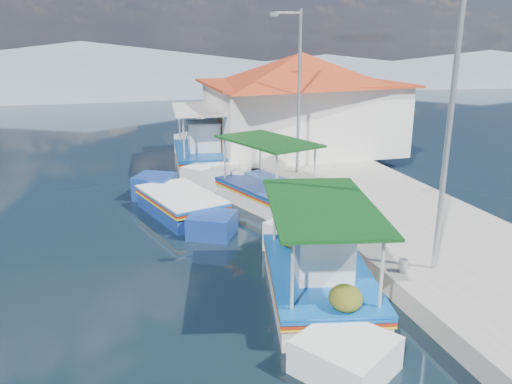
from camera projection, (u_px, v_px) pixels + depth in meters
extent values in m
plane|color=black|center=(265.00, 375.00, 8.69)|extent=(160.00, 160.00, 0.00)
cube|color=#AFACA4|center=(393.00, 216.00, 15.68)|extent=(5.00, 44.00, 0.50)
cylinder|color=#A5A8AD|center=(403.00, 266.00, 11.33)|extent=(0.20, 0.20, 0.30)
cylinder|color=#A5A8AD|center=(306.00, 191.00, 16.86)|extent=(0.20, 0.20, 0.30)
cylinder|color=#A5A8AD|center=(256.00, 153.00, 22.39)|extent=(0.20, 0.20, 0.30)
cube|color=white|center=(318.00, 289.00, 11.22)|extent=(2.87, 4.40, 0.89)
cube|color=white|center=(260.00, 243.00, 13.45)|extent=(2.04, 2.04, 0.98)
cube|color=white|center=(403.00, 350.00, 9.02)|extent=(1.99, 1.99, 0.84)
cube|color=#0D56B3|center=(319.00, 272.00, 11.10)|extent=(2.96, 4.53, 0.06)
cube|color=#B5270F|center=(319.00, 275.00, 11.12)|extent=(2.96, 4.53, 0.05)
cube|color=yellow|center=(319.00, 278.00, 11.14)|extent=(2.96, 4.53, 0.04)
cube|color=#0D56B3|center=(319.00, 269.00, 11.08)|extent=(2.97, 4.49, 0.05)
cube|color=brown|center=(319.00, 271.00, 11.09)|extent=(2.69, 4.28, 0.05)
cube|color=white|center=(328.00, 253.00, 10.71)|extent=(1.36, 1.43, 1.03)
cube|color=silver|center=(329.00, 230.00, 10.55)|extent=(1.48, 1.54, 0.06)
cylinder|color=beige|center=(250.00, 221.00, 11.94)|extent=(0.07, 0.07, 1.49)
cylinder|color=beige|center=(308.00, 210.00, 12.68)|extent=(0.07, 0.07, 1.49)
cylinder|color=beige|center=(337.00, 278.00, 9.07)|extent=(0.07, 0.07, 1.49)
cylinder|color=beige|center=(407.00, 260.00, 9.81)|extent=(0.07, 0.07, 1.49)
cube|color=#0C4013|center=(322.00, 205.00, 10.66)|extent=(2.97, 4.42, 0.07)
ellipsoid|color=#444F15|center=(274.00, 242.00, 11.95)|extent=(0.71, 0.78, 0.53)
ellipsoid|color=#444F15|center=(288.00, 232.00, 12.65)|extent=(0.60, 0.66, 0.45)
ellipsoid|color=#444F15|center=(379.00, 291.00, 9.69)|extent=(0.63, 0.70, 0.48)
sphere|color=#FA6507|center=(340.00, 225.00, 11.78)|extent=(0.37, 0.37, 0.37)
cube|color=white|center=(267.00, 198.00, 17.55)|extent=(3.00, 4.02, 0.91)
cube|color=white|center=(270.00, 177.00, 19.82)|extent=(1.85, 1.85, 1.01)
cube|color=white|center=(264.00, 222.00, 15.32)|extent=(1.80, 1.80, 0.87)
cube|color=#0D56B3|center=(268.00, 187.00, 17.43)|extent=(3.09, 4.14, 0.06)
cube|color=#B5270F|center=(267.00, 189.00, 17.45)|extent=(3.09, 4.14, 0.05)
cube|color=yellow|center=(267.00, 191.00, 17.47)|extent=(3.09, 4.14, 0.04)
cube|color=navy|center=(268.00, 185.00, 17.41)|extent=(3.10, 4.11, 0.05)
cube|color=brown|center=(268.00, 186.00, 17.42)|extent=(2.83, 3.90, 0.05)
cylinder|color=beige|center=(248.00, 154.00, 18.68)|extent=(0.07, 0.07, 1.54)
cylinder|color=beige|center=(291.00, 154.00, 18.58)|extent=(0.07, 0.07, 1.54)
cylinder|color=beige|center=(241.00, 175.00, 15.80)|extent=(0.07, 0.07, 1.54)
cylinder|color=beige|center=(291.00, 175.00, 15.71)|extent=(0.07, 0.07, 1.54)
cube|color=#0C4013|center=(268.00, 141.00, 16.97)|extent=(3.09, 4.05, 0.07)
cube|color=navy|center=(181.00, 209.00, 16.50)|extent=(2.63, 3.67, 0.92)
cube|color=navy|center=(191.00, 186.00, 18.58)|extent=(1.70, 1.70, 1.02)
cube|color=navy|center=(169.00, 233.00, 14.45)|extent=(1.65, 1.65, 0.87)
cube|color=#0D56B3|center=(181.00, 196.00, 16.38)|extent=(2.71, 3.78, 0.06)
cube|color=#B5270F|center=(181.00, 198.00, 16.40)|extent=(2.71, 3.78, 0.05)
cube|color=yellow|center=(181.00, 200.00, 16.42)|extent=(2.71, 3.78, 0.04)
cube|color=white|center=(181.00, 194.00, 16.36)|extent=(2.71, 3.75, 0.05)
cube|color=brown|center=(181.00, 195.00, 16.37)|extent=(2.47, 3.56, 0.05)
cube|color=white|center=(204.00, 161.00, 22.70)|extent=(2.72, 4.67, 1.06)
cube|color=white|center=(188.00, 146.00, 25.34)|extent=(2.37, 2.37, 1.17)
cube|color=white|center=(223.00, 177.00, 20.11)|extent=(2.30, 2.30, 1.00)
cube|color=#0D56B3|center=(204.00, 151.00, 22.56)|extent=(2.80, 4.81, 0.07)
cube|color=#B5270F|center=(204.00, 152.00, 22.58)|extent=(2.80, 4.81, 0.06)
cube|color=yellow|center=(204.00, 154.00, 22.61)|extent=(2.80, 4.81, 0.04)
cube|color=#0D56B3|center=(204.00, 149.00, 22.54)|extent=(2.82, 4.77, 0.06)
cube|color=brown|center=(204.00, 150.00, 22.55)|extent=(2.52, 4.56, 0.06)
cube|color=white|center=(205.00, 137.00, 22.07)|extent=(1.41, 1.55, 1.22)
cube|color=silver|center=(205.00, 123.00, 21.89)|extent=(1.53, 1.67, 0.07)
cylinder|color=beige|center=(173.00, 124.00, 23.66)|extent=(0.08, 0.08, 1.78)
cylinder|color=beige|center=(212.00, 122.00, 24.29)|extent=(0.08, 0.08, 1.78)
cylinder|color=beige|center=(193.00, 139.00, 20.29)|extent=(0.08, 0.08, 1.78)
cylinder|color=beige|center=(237.00, 136.00, 20.92)|extent=(0.08, 0.08, 1.78)
cube|color=silver|center=(202.00, 109.00, 22.03)|extent=(2.83, 4.68, 0.08)
cube|color=white|center=(300.00, 117.00, 23.54)|extent=(8.00, 6.00, 3.00)
cube|color=#AF3918|center=(301.00, 83.00, 23.10)|extent=(8.64, 6.48, 0.10)
pyramid|color=#AF3918|center=(302.00, 68.00, 22.91)|extent=(10.49, 10.49, 1.40)
cube|color=brown|center=(221.00, 136.00, 21.73)|extent=(0.06, 1.00, 2.00)
cube|color=#0D56B3|center=(209.00, 114.00, 23.86)|extent=(0.06, 1.20, 0.90)
cylinder|color=#A5A8AD|center=(448.00, 137.00, 10.71)|extent=(0.12, 0.12, 6.00)
cylinder|color=#A5A8AD|center=(299.00, 94.00, 19.01)|extent=(0.12, 0.12, 6.00)
cylinder|color=#A5A8AD|center=(288.00, 13.00, 18.06)|extent=(1.00, 0.08, 0.08)
cube|color=#A5A8AD|center=(274.00, 14.00, 17.94)|extent=(0.30, 0.14, 0.14)
cone|color=gray|center=(82.00, 66.00, 58.29)|extent=(96.00, 96.00, 5.50)
cone|color=gray|center=(326.00, 69.00, 66.32)|extent=(76.80, 76.80, 3.80)
cone|color=gray|center=(488.00, 65.00, 72.75)|extent=(89.60, 89.60, 4.20)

